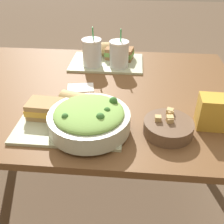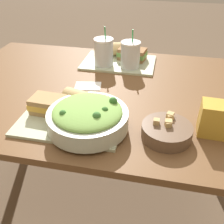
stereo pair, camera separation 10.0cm
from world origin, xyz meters
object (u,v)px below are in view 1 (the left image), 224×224
at_px(baguette_near, 79,102).
at_px(drink_cup_red, 119,55).
at_px(soup_bowl, 168,127).
at_px(baguette_far, 101,49).
at_px(sandwich_far, 119,53).
at_px(chip_bag, 216,112).
at_px(napkin_folded, 81,88).
at_px(salad_bowl, 89,118).
at_px(drink_cup_dark, 92,53).
at_px(sandwich_near, 47,109).

height_order(baguette_near, drink_cup_red, drink_cup_red).
distance_m(soup_bowl, baguette_far, 0.78).
xyz_separation_m(baguette_near, sandwich_far, (0.13, 0.56, -0.01)).
relative_size(baguette_near, chip_bag, 1.14).
bearing_deg(chip_bag, baguette_far, 130.82).
xyz_separation_m(soup_bowl, sandwich_far, (-0.22, 0.66, 0.02)).
height_order(baguette_near, napkin_folded, baguette_near).
relative_size(baguette_near, drink_cup_red, 0.76).
height_order(salad_bowl, napkin_folded, salad_bowl).
bearing_deg(baguette_far, drink_cup_dark, 155.90).
height_order(salad_bowl, chip_bag, chip_bag).
relative_size(baguette_near, baguette_far, 1.16).
bearing_deg(baguette_far, drink_cup_red, -155.76).
distance_m(baguette_far, drink_cup_dark, 0.16).
bearing_deg(soup_bowl, salad_bowl, -177.45).
bearing_deg(napkin_folded, drink_cup_red, 55.02).
bearing_deg(drink_cup_dark, drink_cup_red, 0.00).
relative_size(sandwich_far, chip_bag, 1.24).
relative_size(salad_bowl, baguette_near, 1.91).
distance_m(drink_cup_red, napkin_folded, 0.30).
xyz_separation_m(salad_bowl, drink_cup_dark, (-0.07, 0.57, 0.02)).
distance_m(sandwich_near, baguette_far, 0.66).
height_order(baguette_far, chip_bag, chip_bag).
height_order(salad_bowl, baguette_near, salad_bowl).
bearing_deg(napkin_folded, sandwich_near, -106.92).
relative_size(sandwich_far, baguette_far, 1.26).
bearing_deg(baguette_far, sandwich_near, 155.25).
distance_m(sandwich_near, chip_bag, 0.64).
bearing_deg(salad_bowl, baguette_far, 93.70).
relative_size(soup_bowl, napkin_folded, 1.30).
height_order(soup_bowl, napkin_folded, soup_bowl).
xyz_separation_m(drink_cup_red, napkin_folded, (-0.17, -0.24, -0.08)).
bearing_deg(sandwich_far, drink_cup_red, -77.86).
bearing_deg(baguette_near, chip_bag, -79.31).
height_order(drink_cup_dark, napkin_folded, drink_cup_dark).
xyz_separation_m(baguette_near, drink_cup_red, (0.13, 0.45, 0.03)).
bearing_deg(baguette_far, sandwich_far, -124.01).
relative_size(baguette_far, drink_cup_red, 0.66).
bearing_deg(sandwich_near, chip_bag, 3.79).
bearing_deg(chip_bag, baguette_near, 177.31).
distance_m(baguette_near, drink_cup_red, 0.47).
height_order(sandwich_near, drink_cup_dark, drink_cup_dark).
distance_m(soup_bowl, drink_cup_red, 0.60).
height_order(sandwich_far, napkin_folded, sandwich_far).
relative_size(salad_bowl, napkin_folded, 2.16).
relative_size(sandwich_near, baguette_near, 1.01).
distance_m(baguette_near, drink_cup_dark, 0.45).
xyz_separation_m(drink_cup_red, chip_bag, (0.39, -0.49, -0.01)).
bearing_deg(napkin_folded, chip_bag, -24.45).
relative_size(baguette_far, chip_bag, 0.99).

